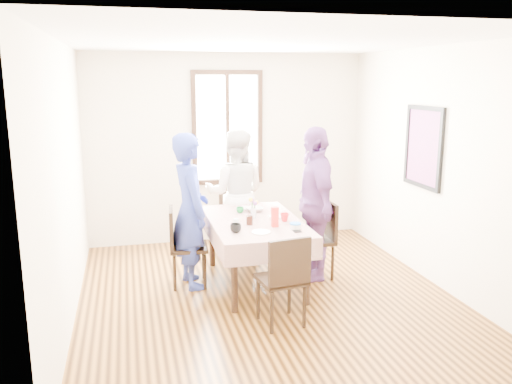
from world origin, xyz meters
TOP-DOWN VIEW (x-y plane):
  - ground at (0.00, 0.00)m, footprint 4.50×4.50m
  - back_wall at (0.00, 2.25)m, footprint 4.00×0.00m
  - right_wall at (2.00, 0.00)m, footprint 0.00×4.50m
  - window_frame at (0.00, 2.23)m, footprint 1.02×0.06m
  - window_pane at (0.00, 2.24)m, footprint 0.90×0.02m
  - art_poster at (1.98, 0.30)m, footprint 0.04×0.76m
  - dining_table at (-0.04, 0.42)m, footprint 0.89×1.54m
  - tablecloth at (-0.04, 0.42)m, footprint 1.01×1.66m
  - chair_left at (-0.78, 0.56)m, footprint 0.46×0.46m
  - chair_right at (0.71, 0.47)m, footprint 0.42×0.42m
  - chair_far at (-0.04, 1.48)m, footprint 0.45×0.45m
  - chair_near at (-0.04, -0.64)m, footprint 0.47×0.47m
  - person_left at (-0.76, 0.56)m, footprint 0.52×0.70m
  - person_far at (-0.04, 1.46)m, footprint 0.97×0.85m
  - person_right at (0.69, 0.47)m, footprint 0.54×1.10m
  - mug_black at (-0.35, -0.01)m, footprint 0.14×0.14m
  - mug_flag at (0.28, 0.29)m, footprint 0.14×0.14m
  - mug_green at (-0.13, 0.79)m, footprint 0.12×0.12m
  - serving_bowl at (0.05, 0.81)m, footprint 0.26×0.26m
  - juice_carton at (0.11, 0.11)m, footprint 0.07×0.07m
  - butter_tub at (0.29, -0.05)m, footprint 0.12×0.12m
  - jam_jar at (-0.14, 0.25)m, footprint 0.07×0.07m
  - drinking_glass at (-0.30, 0.21)m, footprint 0.06×0.06m
  - smartphone at (0.29, -0.10)m, footprint 0.08×0.16m
  - flower_vase at (-0.03, 0.50)m, footprint 0.06×0.06m
  - plate_right at (0.25, 0.51)m, footprint 0.20×0.20m
  - plate_far at (-0.04, 0.99)m, footprint 0.20×0.20m
  - plate_near at (-0.09, -0.08)m, footprint 0.20×0.20m
  - butter_lid at (0.29, -0.05)m, footprint 0.12×0.12m
  - flower_bunch at (-0.03, 0.50)m, footprint 0.09×0.09m

SIDE VIEW (x-z plane):
  - ground at x=0.00m, z-range 0.00..0.00m
  - dining_table at x=-0.04m, z-range 0.00..0.75m
  - chair_left at x=-0.78m, z-range 0.00..0.91m
  - chair_right at x=0.71m, z-range 0.00..0.91m
  - chair_far at x=-0.04m, z-range 0.00..0.91m
  - chair_near at x=-0.04m, z-range 0.00..0.91m
  - tablecloth at x=-0.04m, z-range 0.75..0.76m
  - smartphone at x=0.29m, z-range 0.76..0.77m
  - plate_right at x=0.25m, z-range 0.76..0.77m
  - plate_far at x=-0.04m, z-range 0.76..0.77m
  - plate_near at x=-0.09m, z-range 0.76..0.77m
  - serving_bowl at x=0.05m, z-range 0.76..0.81m
  - butter_tub at x=0.29m, z-range 0.76..0.82m
  - mug_green at x=-0.13m, z-range 0.76..0.83m
  - drinking_glass at x=-0.30m, z-range 0.76..0.85m
  - mug_flag at x=0.28m, z-range 0.76..0.85m
  - mug_black at x=-0.35m, z-range 0.76..0.85m
  - jam_jar at x=-0.14m, z-range 0.76..0.86m
  - flower_vase at x=-0.03m, z-range 0.76..0.89m
  - butter_lid at x=0.29m, z-range 0.82..0.83m
  - person_far at x=-0.04m, z-range 0.00..1.70m
  - juice_carton at x=0.11m, z-range 0.76..0.98m
  - person_left at x=-0.76m, z-range 0.00..1.76m
  - person_right at x=0.69m, z-range 0.00..1.81m
  - flower_bunch at x=-0.03m, z-range 0.89..0.99m
  - back_wall at x=0.00m, z-range -0.65..3.35m
  - right_wall at x=2.00m, z-range -0.90..3.60m
  - art_poster at x=1.98m, z-range 1.07..2.03m
  - window_frame at x=0.00m, z-range 0.84..2.46m
  - window_pane at x=0.00m, z-range 0.90..2.40m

